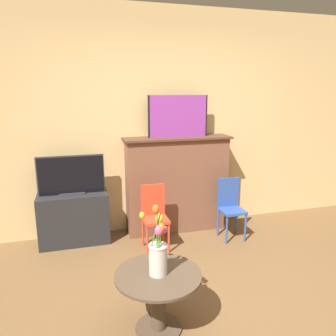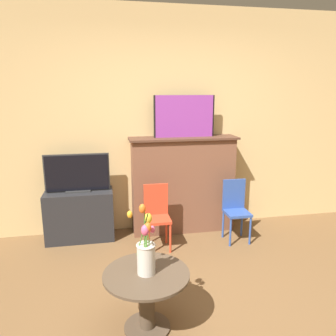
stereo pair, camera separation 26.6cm
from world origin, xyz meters
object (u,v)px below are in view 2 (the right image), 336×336
at_px(painting, 184,116).
at_px(chair_red, 157,213).
at_px(vase_tulips, 146,251).
at_px(tv_monitor, 77,174).
at_px(chair_blue, 236,207).

xyz_separation_m(painting, chair_red, (-0.40, -0.42, -1.03)).
distance_m(painting, vase_tulips, 2.02).
relative_size(tv_monitor, vase_tulips, 1.36).
relative_size(chair_red, vase_tulips, 1.33).
bearing_deg(chair_red, tv_monitor, 156.33).
distance_m(chair_red, chair_blue, 0.94).
bearing_deg(chair_red, vase_tulips, -102.19).
bearing_deg(vase_tulips, tv_monitor, 109.22).
bearing_deg(chair_red, chair_blue, 1.26).
height_order(tv_monitor, chair_blue, tv_monitor).
bearing_deg(tv_monitor, chair_blue, -11.25).
height_order(painting, chair_blue, painting).
distance_m(painting, chair_blue, 1.22).
relative_size(tv_monitor, chair_blue, 1.02).
bearing_deg(tv_monitor, chair_red, -23.67).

